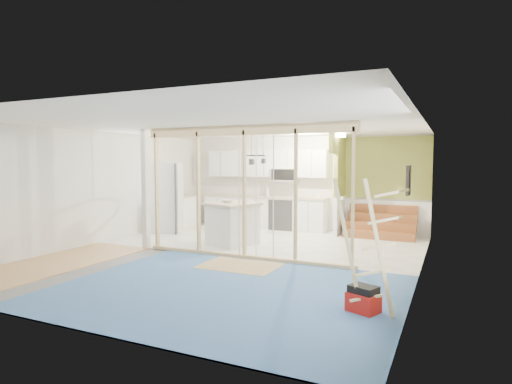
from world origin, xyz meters
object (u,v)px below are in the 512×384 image
at_px(toolbox, 363,300).
at_px(ladder, 367,247).
at_px(fridge, 166,198).
at_px(island, 232,224).

distance_m(toolbox, ladder, 0.71).
relative_size(fridge, island, 1.47).
relative_size(island, toolbox, 2.87).
distance_m(fridge, island, 2.68).
bearing_deg(toolbox, island, 160.60).
xyz_separation_m(fridge, ladder, (6.09, -4.17, -0.08)).
bearing_deg(island, ladder, -21.73).
xyz_separation_m(fridge, toolbox, (6.03, -4.06, -0.77)).
bearing_deg(toolbox, fridge, 168.48).
relative_size(toolbox, ladder, 0.26).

